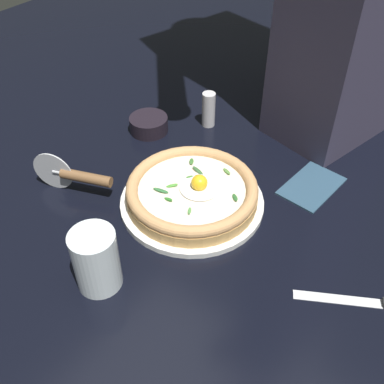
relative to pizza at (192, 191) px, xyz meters
The scene contains 8 objects.
ground_plane 0.06m from the pizza, 158.42° to the right, with size 2.40×2.40×0.03m, color black.
pizza_plate 0.03m from the pizza, 126.26° to the left, with size 0.29×0.29×0.01m, color white.
pizza is the anchor object (origin of this frame).
side_bowl 0.28m from the pizza, 58.56° to the left, with size 0.09×0.09×0.04m, color black.
pizza_cutter 0.24m from the pizza, 117.59° to the left, with size 0.07×0.16×0.09m.
drinking_glass 0.25m from the pizza, behind, with size 0.08×0.08×0.11m.
folded_napkin 0.26m from the pizza, 41.79° to the right, with size 0.14×0.09×0.01m, color #2A465D.
pepper_shaker 0.29m from the pizza, 28.61° to the left, with size 0.03×0.03×0.09m, color silver.
Camera 1 is at (-0.51, -0.38, 0.63)m, focal length 42.63 mm.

